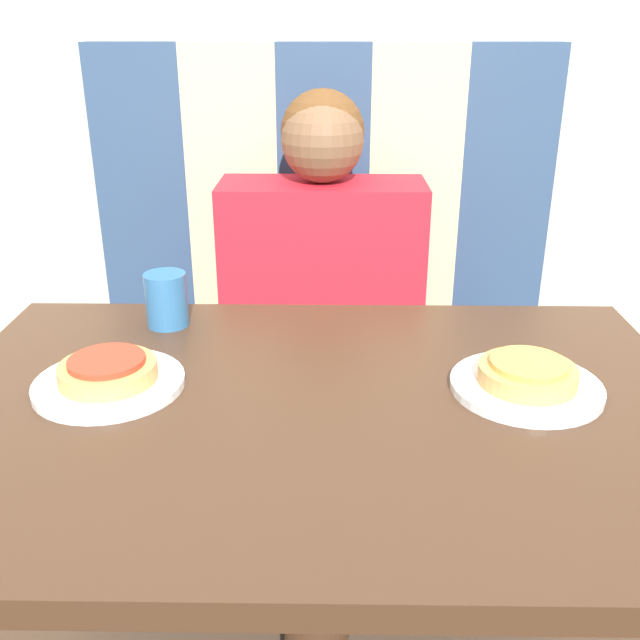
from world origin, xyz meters
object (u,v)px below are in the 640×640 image
person (322,261)px  pizza_right (528,373)px  plate_left (109,384)px  plate_right (526,387)px  pizza_left (108,370)px  drinking_cup (167,300)px

person → pizza_right: 0.69m
person → plate_left: size_ratio=3.26×
person → plate_right: bearing=-65.3°
plate_right → pizza_left: size_ratio=1.55×
pizza_right → plate_left: bearing=180.0°
person → pizza_right: (0.29, -0.62, 0.04)m
plate_right → pizza_left: 0.58m
pizza_right → drinking_cup: drinking_cup is taller
plate_left → pizza_left: size_ratio=1.55×
pizza_left → plate_right: bearing=0.0°
person → plate_left: (-0.29, -0.62, 0.02)m
person → plate_left: bearing=-114.7°
plate_left → drinking_cup: (0.03, 0.22, 0.04)m
plate_right → pizza_left: bearing=-180.0°
drinking_cup → pizza_left: bearing=-98.9°
plate_right → pizza_right: pizza_right is taller
plate_left → drinking_cup: 0.23m
plate_left → plate_right: same height
plate_right → pizza_left: pizza_left is taller
pizza_right → person: bearing=114.7°
person → pizza_left: size_ratio=5.05×
plate_left → pizza_right: 0.58m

